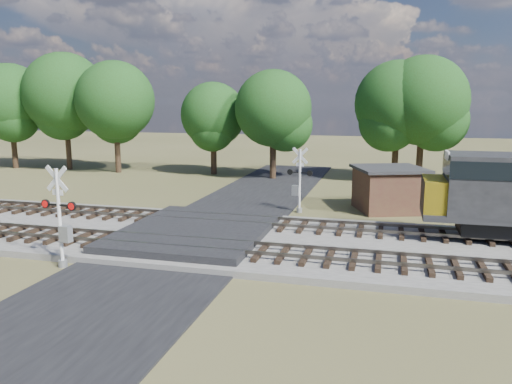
# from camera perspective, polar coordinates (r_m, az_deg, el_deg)

# --- Properties ---
(ground) EXTENTS (160.00, 160.00, 0.00)m
(ground) POSITION_cam_1_polar(r_m,az_deg,el_deg) (25.05, -7.24, -5.64)
(ground) COLOR #484726
(ground) RESTS_ON ground
(ballast_bed) EXTENTS (140.00, 10.00, 0.30)m
(ballast_bed) POSITION_cam_1_polar(r_m,az_deg,el_deg) (23.77, 16.36, -6.49)
(ballast_bed) COLOR gray
(ballast_bed) RESTS_ON ground
(road) EXTENTS (7.00, 60.00, 0.08)m
(road) POSITION_cam_1_polar(r_m,az_deg,el_deg) (25.04, -7.24, -5.56)
(road) COLOR black
(road) RESTS_ON ground
(crossing_panel) EXTENTS (7.00, 9.00, 0.62)m
(crossing_panel) POSITION_cam_1_polar(r_m,az_deg,el_deg) (25.42, -6.83, -4.67)
(crossing_panel) COLOR #262628
(crossing_panel) RESTS_ON ground
(track_near) EXTENTS (140.00, 2.60, 0.33)m
(track_near) POSITION_cam_1_polar(r_m,az_deg,el_deg) (22.13, -1.66, -6.61)
(track_near) COLOR black
(track_near) RESTS_ON ballast_bed
(track_far) EXTENTS (140.00, 2.60, 0.33)m
(track_far) POSITION_cam_1_polar(r_m,az_deg,el_deg) (26.79, 1.39, -3.60)
(track_far) COLOR black
(track_far) RESTS_ON ballast_bed
(crossing_signal_near) EXTENTS (1.74, 0.40, 4.31)m
(crossing_signal_near) POSITION_cam_1_polar(r_m,az_deg,el_deg) (22.14, -21.31, -3.62)
(crossing_signal_near) COLOR silver
(crossing_signal_near) RESTS_ON ground
(crossing_signal_far) EXTENTS (1.64, 0.41, 4.09)m
(crossing_signal_far) POSITION_cam_1_polar(r_m,az_deg,el_deg) (31.06, 4.87, 0.73)
(crossing_signal_far) COLOR silver
(crossing_signal_far) RESTS_ON ground
(equipment_shed) EXTENTS (5.24, 5.24, 2.78)m
(equipment_shed) POSITION_cam_1_polar(r_m,az_deg,el_deg) (32.70, 14.94, 0.38)
(equipment_shed) COLOR #4B2920
(equipment_shed) RESTS_ON ground
(treeline) EXTENTS (77.59, 11.24, 11.69)m
(treeline) POSITION_cam_1_polar(r_m,az_deg,el_deg) (43.24, 12.52, 10.14)
(treeline) COLOR black
(treeline) RESTS_ON ground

